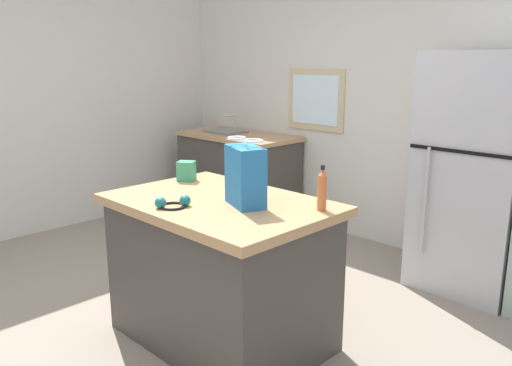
{
  "coord_description": "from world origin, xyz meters",
  "views": [
    {
      "loc": [
        2.39,
        -1.73,
        1.69
      ],
      "look_at": [
        0.21,
        0.47,
        0.94
      ],
      "focal_mm": 36.21,
      "sensor_mm": 36.0,
      "label": 1
    }
  ],
  "objects_px": {
    "kitchen_island": "(221,270)",
    "ear_defenders": "(173,203)",
    "bottle": "(322,190)",
    "small_box": "(186,171)",
    "refrigerator": "(476,174)",
    "shopping_bag": "(245,176)"
  },
  "relations": [
    {
      "from": "kitchen_island",
      "to": "ear_defenders",
      "type": "bearing_deg",
      "value": -103.92
    },
    {
      "from": "kitchen_island",
      "to": "shopping_bag",
      "type": "relative_size",
      "value": 3.46
    },
    {
      "from": "small_box",
      "to": "bottle",
      "type": "bearing_deg",
      "value": 4.53
    },
    {
      "from": "kitchen_island",
      "to": "shopping_bag",
      "type": "height_order",
      "value": "shopping_bag"
    },
    {
      "from": "refrigerator",
      "to": "shopping_bag",
      "type": "height_order",
      "value": "refrigerator"
    },
    {
      "from": "refrigerator",
      "to": "bottle",
      "type": "bearing_deg",
      "value": -97.16
    },
    {
      "from": "ear_defenders",
      "to": "small_box",
      "type": "bearing_deg",
      "value": 135.48
    },
    {
      "from": "refrigerator",
      "to": "bottle",
      "type": "xyz_separation_m",
      "value": [
        -0.2,
        -1.57,
        0.13
      ]
    },
    {
      "from": "shopping_bag",
      "to": "ear_defenders",
      "type": "height_order",
      "value": "shopping_bag"
    },
    {
      "from": "refrigerator",
      "to": "shopping_bag",
      "type": "distance_m",
      "value": 1.89
    },
    {
      "from": "bottle",
      "to": "shopping_bag",
      "type": "bearing_deg",
      "value": -148.6
    },
    {
      "from": "kitchen_island",
      "to": "ear_defenders",
      "type": "distance_m",
      "value": 0.55
    },
    {
      "from": "refrigerator",
      "to": "shopping_bag",
      "type": "xyz_separation_m",
      "value": [
        -0.56,
        -1.79,
        0.19
      ]
    },
    {
      "from": "shopping_bag",
      "to": "bottle",
      "type": "bearing_deg",
      "value": 31.4
    },
    {
      "from": "kitchen_island",
      "to": "ear_defenders",
      "type": "height_order",
      "value": "ear_defenders"
    },
    {
      "from": "bottle",
      "to": "ear_defenders",
      "type": "relative_size",
      "value": 1.25
    },
    {
      "from": "refrigerator",
      "to": "ear_defenders",
      "type": "height_order",
      "value": "refrigerator"
    },
    {
      "from": "bottle",
      "to": "ear_defenders",
      "type": "bearing_deg",
      "value": -139.3
    },
    {
      "from": "bottle",
      "to": "ear_defenders",
      "type": "xyz_separation_m",
      "value": [
        -0.62,
        -0.53,
        -0.09
      ]
    },
    {
      "from": "refrigerator",
      "to": "small_box",
      "type": "xyz_separation_m",
      "value": [
        -1.27,
        -1.66,
        0.08
      ]
    },
    {
      "from": "small_box",
      "to": "bottle",
      "type": "relative_size",
      "value": 0.53
    },
    {
      "from": "kitchen_island",
      "to": "refrigerator",
      "type": "distance_m",
      "value": 2.01
    }
  ]
}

